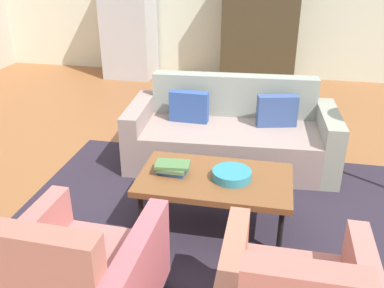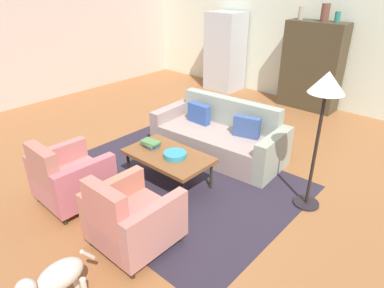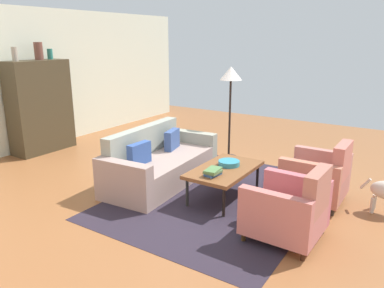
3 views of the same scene
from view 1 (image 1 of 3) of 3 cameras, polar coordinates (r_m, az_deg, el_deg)
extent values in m
plane|color=#975C33|center=(4.14, 4.96, -5.30)|extent=(11.37, 11.37, 0.00)
cube|color=#2C2431|center=(3.61, 3.07, -10.22)|extent=(3.40, 2.60, 0.01)
cube|color=gray|center=(4.41, 5.21, -0.19)|extent=(1.79, 1.01, 0.42)
cube|color=gray|center=(4.66, 5.56, 4.15)|extent=(1.75, 0.29, 0.86)
cube|color=gray|center=(4.44, 17.72, 0.25)|extent=(0.24, 0.91, 0.62)
cube|color=gray|center=(4.50, -7.02, 1.68)|extent=(0.24, 0.91, 0.62)
cube|color=#385087|center=(4.37, 11.40, 4.41)|extent=(0.42, 0.21, 0.32)
cube|color=#314F94|center=(4.40, -0.41, 5.07)|extent=(0.40, 0.13, 0.32)
cylinder|color=#242622|center=(3.79, -4.29, -4.87)|extent=(0.04, 0.04, 0.40)
cylinder|color=black|center=(3.68, 11.94, -6.45)|extent=(0.04, 0.04, 0.40)
cylinder|color=black|center=(3.34, -6.88, -9.59)|extent=(0.04, 0.04, 0.40)
cylinder|color=black|center=(3.21, 11.81, -11.63)|extent=(0.04, 0.04, 0.40)
cube|color=brown|center=(3.34, 3.10, -4.82)|extent=(1.20, 0.70, 0.05)
cylinder|color=#33220F|center=(3.23, -16.41, -15.33)|extent=(0.05, 0.05, 0.10)
cylinder|color=#371C16|center=(3.00, -4.40, -17.87)|extent=(0.05, 0.05, 0.10)
cube|color=#BF6E6A|center=(2.75, -13.91, -18.00)|extent=(0.58, 0.82, 0.30)
cube|color=#C06C66|center=(2.81, -20.60, -14.37)|extent=(0.14, 0.80, 0.56)
cube|color=#BD6169|center=(2.55, -7.02, -17.48)|extent=(0.14, 0.80, 0.56)
cylinder|color=teal|center=(3.30, 5.39, -4.14)|extent=(0.31, 0.31, 0.07)
cube|color=#335A92|center=(3.38, -2.61, -3.67)|extent=(0.24, 0.18, 0.03)
cube|color=#54774D|center=(3.36, -2.62, -3.20)|extent=(0.23, 0.19, 0.03)
cube|color=#507C45|center=(3.35, -2.63, -2.78)|extent=(0.28, 0.19, 0.03)
cube|color=#403522|center=(7.16, 9.17, 15.34)|extent=(1.20, 0.50, 1.80)
cube|color=black|center=(7.43, 6.89, 15.84)|extent=(0.56, 0.01, 1.51)
cube|color=#362218|center=(7.40, 11.69, 15.48)|extent=(0.56, 0.01, 1.51)
cube|color=#B7BABF|center=(7.48, -8.52, 16.00)|extent=(0.80, 0.70, 1.85)
cylinder|color=#99999E|center=(7.80, -7.27, 17.13)|extent=(0.02, 0.02, 0.70)
camera|label=2|loc=(2.63, 105.47, 5.87)|focal=32.23mm
camera|label=3|loc=(4.83, -73.98, 8.85)|focal=34.88mm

